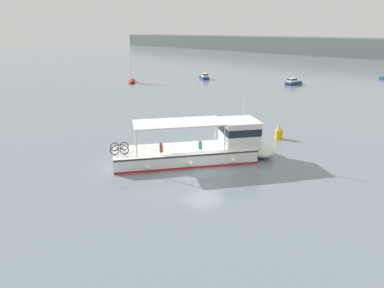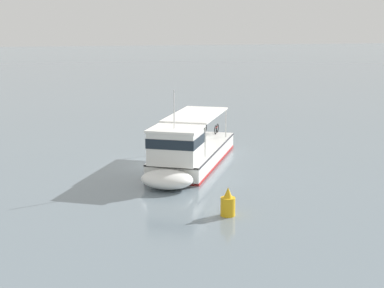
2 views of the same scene
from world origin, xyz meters
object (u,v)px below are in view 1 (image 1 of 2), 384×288
(sailboat_far_right, at_px, (132,80))
(channel_buoy, at_px, (279,133))
(motorboat_far_left, at_px, (204,77))
(ferry_main, at_px, (205,148))
(motorboat_mid_channel, at_px, (293,82))

(sailboat_far_right, height_order, channel_buoy, sailboat_far_right)
(motorboat_far_left, height_order, sailboat_far_right, sailboat_far_right)
(ferry_main, distance_m, sailboat_far_right, 44.86)
(motorboat_far_left, xyz_separation_m, sailboat_far_right, (-5.62, -14.07, -0.00))
(ferry_main, xyz_separation_m, channel_buoy, (0.30, 9.16, -0.45))
(motorboat_far_left, distance_m, motorboat_mid_channel, 18.13)
(ferry_main, height_order, sailboat_far_right, sailboat_far_right)
(motorboat_far_left, height_order, motorboat_mid_channel, same)
(sailboat_far_right, bearing_deg, motorboat_mid_channel, 43.91)
(motorboat_far_left, distance_m, sailboat_far_right, 15.15)
(ferry_main, relative_size, sailboat_far_right, 2.34)
(sailboat_far_right, xyz_separation_m, channel_buoy, (41.36, -8.89, 0.03))
(sailboat_far_right, bearing_deg, ferry_main, -23.73)
(sailboat_far_right, bearing_deg, channel_buoy, -12.13)
(ferry_main, height_order, motorboat_far_left, ferry_main)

